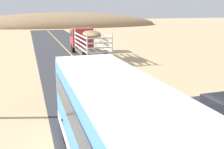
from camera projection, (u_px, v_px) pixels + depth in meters
livestock_truck at (85, 39)px, 29.99m from camera, size 2.53×9.70×3.02m
bus at (120, 135)px, 7.47m from camera, size 2.54×10.00×3.21m
distant_hill at (65, 26)px, 80.94m from camera, size 59.88×25.12×8.09m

